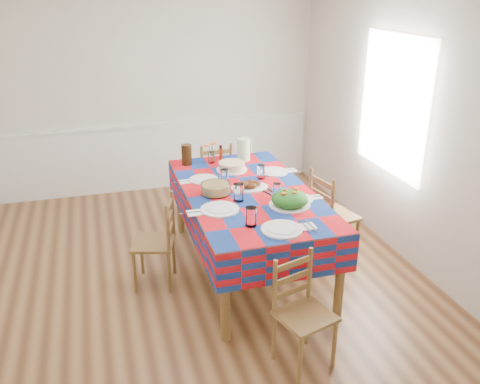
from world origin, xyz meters
name	(u,v)px	position (x,y,z in m)	size (l,w,h in m)	color
room	(181,146)	(0.00, 0.00, 1.35)	(4.58, 5.08, 2.78)	brown
wainscot	(151,155)	(0.00, 2.48, 0.49)	(4.41, 0.06, 0.92)	white
window_right	(393,105)	(2.23, 0.30, 1.50)	(1.40, 1.40, 0.00)	white
dining_table	(248,200)	(0.62, 0.06, 0.75)	(1.17, 2.17, 0.84)	brown
setting_near_head	(271,224)	(0.57, -0.75, 0.88)	(0.54, 0.36, 0.16)	white
setting_left_near	(226,203)	(0.33, -0.24, 0.88)	(0.61, 0.36, 0.16)	white
setting_left_far	(210,178)	(0.34, 0.40, 0.87)	(0.52, 0.31, 0.14)	white
setting_right_near	(291,196)	(0.94, -0.23, 0.87)	(0.50, 0.29, 0.13)	white
setting_right_far	(270,172)	(0.96, 0.41, 0.87)	(0.54, 0.31, 0.14)	white
meat_platter	(250,186)	(0.65, 0.11, 0.87)	(0.36, 0.26, 0.07)	white
salad_platter	(290,200)	(0.87, -0.38, 0.90)	(0.36, 0.36, 0.15)	white
pasta_bowl	(215,189)	(0.31, 0.07, 0.89)	(0.27, 0.27, 0.10)	white
cake	(232,166)	(0.63, 0.64, 0.88)	(0.32, 0.32, 0.09)	white
serving_utensils	(269,191)	(0.80, -0.03, 0.85)	(0.16, 0.35, 0.01)	black
flower_vase	(211,154)	(0.48, 0.93, 0.94)	(0.15, 0.12, 0.23)	white
hot_sauce	(221,153)	(0.60, 1.01, 0.92)	(0.04, 0.04, 0.16)	#AB2D0D
green_pitcher	(244,149)	(0.84, 0.92, 0.97)	(0.14, 0.14, 0.25)	#C5F1AA
tea_pitcher	(187,155)	(0.21, 0.95, 0.95)	(0.11, 0.11, 0.22)	black
name_card	(291,238)	(0.65, -0.96, 0.85)	(0.09, 0.03, 0.02)	white
chair_near	(302,313)	(0.61, -1.32, 0.42)	(0.47, 0.45, 0.85)	brown
chair_far	(214,179)	(0.62, 1.43, 0.45)	(0.41, 0.39, 0.92)	brown
chair_left	(158,242)	(-0.25, 0.05, 0.43)	(0.47, 0.48, 0.88)	brown
chair_right	(330,216)	(1.49, 0.05, 0.47)	(0.48, 0.49, 0.95)	brown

